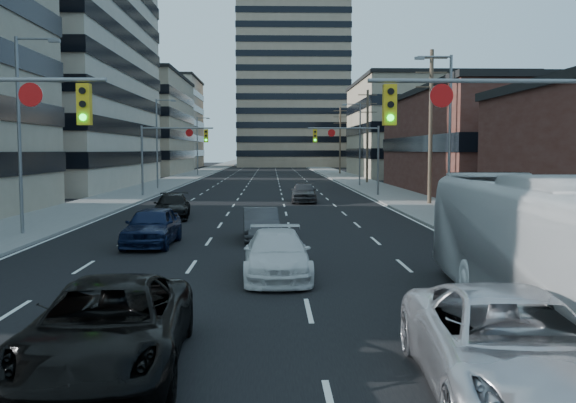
% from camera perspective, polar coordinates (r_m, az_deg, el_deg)
% --- Properties ---
extents(road_surface, '(18.00, 300.00, 0.02)m').
position_cam_1_polar(road_surface, '(139.46, -1.86, 2.95)').
color(road_surface, black).
rests_on(road_surface, ground).
extents(sidewalk_left, '(5.00, 300.00, 0.15)m').
position_cam_1_polar(sidewalk_left, '(140.00, -6.58, 2.96)').
color(sidewalk_left, slate).
rests_on(sidewalk_left, ground).
extents(sidewalk_right, '(5.00, 300.00, 0.15)m').
position_cam_1_polar(sidewalk_right, '(139.86, 2.86, 2.98)').
color(sidewalk_right, slate).
rests_on(sidewalk_right, ground).
extents(office_left_mid, '(26.00, 34.00, 28.00)m').
position_cam_1_polar(office_left_mid, '(75.47, -23.70, 11.86)').
color(office_left_mid, '#ADA089').
rests_on(office_left_mid, ground).
extents(office_left_far, '(20.00, 30.00, 16.00)m').
position_cam_1_polar(office_left_far, '(112.27, -14.40, 6.50)').
color(office_left_far, gray).
rests_on(office_left_far, ground).
extents(storefront_right_mid, '(20.00, 30.00, 9.00)m').
position_cam_1_polar(storefront_right_mid, '(63.74, 19.83, 4.81)').
color(storefront_right_mid, '#472119').
rests_on(storefront_right_mid, ground).
extents(office_right_far, '(22.00, 28.00, 14.00)m').
position_cam_1_polar(office_right_far, '(100.39, 12.48, 6.21)').
color(office_right_far, gray).
rests_on(office_right_far, ground).
extents(apartment_tower, '(26.00, 26.00, 58.00)m').
position_cam_1_polar(apartment_tower, '(161.44, 0.35, 13.50)').
color(apartment_tower, gray).
rests_on(apartment_tower, ground).
extents(bg_block_left, '(24.00, 24.00, 20.00)m').
position_cam_1_polar(bg_block_left, '(152.29, -12.52, 6.74)').
color(bg_block_left, '#ADA089').
rests_on(bg_block_left, ground).
extents(bg_block_right, '(22.00, 22.00, 12.00)m').
position_cam_1_polar(bg_block_right, '(142.84, 11.13, 5.31)').
color(bg_block_right, gray).
rests_on(bg_block_right, ground).
extents(signal_near_right, '(6.59, 0.33, 6.00)m').
position_cam_1_polar(signal_near_right, '(18.60, 19.25, 5.55)').
color(signal_near_right, slate).
rests_on(signal_near_right, ground).
extents(signal_far_left, '(6.09, 0.33, 6.00)m').
position_cam_1_polar(signal_far_left, '(55.07, -10.49, 4.88)').
color(signal_far_left, slate).
rests_on(signal_far_left, ground).
extents(signal_far_right, '(6.09, 0.33, 6.00)m').
position_cam_1_polar(signal_far_right, '(54.82, 5.64, 4.94)').
color(signal_far_right, slate).
rests_on(signal_far_right, ground).
extents(utility_pole_block, '(2.20, 0.28, 11.00)m').
position_cam_1_polar(utility_pole_block, '(46.82, 12.57, 6.72)').
color(utility_pole_block, '#4C3D2D').
rests_on(utility_pole_block, ground).
extents(utility_pole_midblock, '(2.20, 0.28, 11.00)m').
position_cam_1_polar(utility_pole_midblock, '(76.27, 7.07, 5.92)').
color(utility_pole_midblock, '#4C3D2D').
rests_on(utility_pole_midblock, ground).
extents(utility_pole_distant, '(2.20, 0.28, 11.00)m').
position_cam_1_polar(utility_pole_distant, '(106.02, 4.65, 5.55)').
color(utility_pole_distant, '#4C3D2D').
rests_on(utility_pole_distant, ground).
extents(streetlight_left_near, '(2.03, 0.22, 9.00)m').
position_cam_1_polar(streetlight_left_near, '(31.50, -22.53, 6.27)').
color(streetlight_left_near, slate).
rests_on(streetlight_left_near, ground).
extents(streetlight_left_mid, '(2.03, 0.22, 9.00)m').
position_cam_1_polar(streetlight_left_mid, '(65.38, -11.44, 5.46)').
color(streetlight_left_mid, slate).
rests_on(streetlight_left_mid, ground).
extents(streetlight_left_far, '(2.03, 0.22, 9.00)m').
position_cam_1_polar(streetlight_left_far, '(100.04, -7.97, 5.17)').
color(streetlight_left_far, slate).
rests_on(streetlight_left_far, ground).
extents(streetlight_right_near, '(2.03, 0.22, 9.00)m').
position_cam_1_polar(streetlight_right_near, '(35.69, 13.94, 6.24)').
color(streetlight_right_near, slate).
rests_on(streetlight_right_near, ground).
extents(streetlight_right_far, '(2.03, 0.22, 9.00)m').
position_cam_1_polar(streetlight_right_far, '(70.05, 6.29, 5.46)').
color(streetlight_right_far, slate).
rests_on(streetlight_right_far, ground).
extents(black_pickup, '(2.97, 5.91, 1.60)m').
position_cam_1_polar(black_pickup, '(11.98, -15.71, -10.72)').
color(black_pickup, black).
rests_on(black_pickup, ground).
extents(white_van, '(2.11, 5.00, 1.44)m').
position_cam_1_polar(white_van, '(19.83, -0.99, -4.74)').
color(white_van, silver).
rests_on(white_van, ground).
extents(silver_suv, '(3.15, 6.20, 1.68)m').
position_cam_1_polar(silver_suv, '(10.91, 19.30, -12.13)').
color(silver_suv, silver).
rests_on(silver_suv, ground).
extents(transit_bus, '(3.28, 12.19, 3.37)m').
position_cam_1_polar(transit_bus, '(15.89, 22.44, -3.89)').
color(transit_bus, silver).
rests_on(transit_bus, ground).
extents(sedan_blue, '(2.06, 4.82, 1.62)m').
position_cam_1_polar(sedan_blue, '(26.97, -11.98, -2.16)').
color(sedan_blue, '#0D1634').
rests_on(sedan_blue, ground).
extents(sedan_grey_center, '(1.73, 4.35, 1.41)m').
position_cam_1_polar(sedan_grey_center, '(28.08, -2.44, -2.02)').
color(sedan_grey_center, '#373739').
rests_on(sedan_grey_center, ground).
extents(sedan_black_far, '(2.41, 5.04, 1.42)m').
position_cam_1_polar(sedan_black_far, '(37.36, -10.28, -0.45)').
color(sedan_black_far, black).
rests_on(sedan_black_far, ground).
extents(sedan_grey_right, '(2.07, 4.72, 1.58)m').
position_cam_1_polar(sedan_grey_right, '(48.21, 1.43, 0.84)').
color(sedan_grey_right, '#353437').
rests_on(sedan_grey_right, ground).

